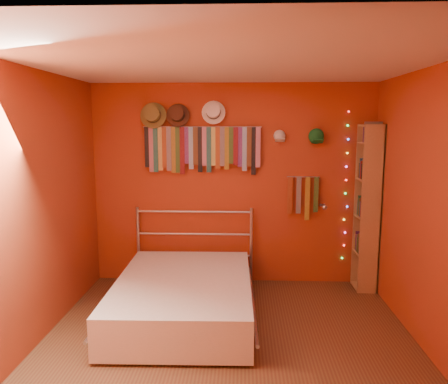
# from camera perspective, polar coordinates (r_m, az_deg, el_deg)

# --- Properties ---
(ground) EXTENTS (3.50, 3.50, 0.00)m
(ground) POSITION_cam_1_polar(r_m,az_deg,el_deg) (4.18, 0.52, -19.76)
(ground) COLOR #582F1E
(ground) RESTS_ON ground
(back_wall) EXTENTS (3.50, 0.02, 2.50)m
(back_wall) POSITION_cam_1_polar(r_m,az_deg,el_deg) (5.47, 1.15, 0.97)
(back_wall) COLOR #9D3E19
(back_wall) RESTS_ON ground
(right_wall) EXTENTS (0.02, 3.50, 2.50)m
(right_wall) POSITION_cam_1_polar(r_m,az_deg,el_deg) (4.08, 25.94, -2.67)
(right_wall) COLOR #9D3E19
(right_wall) RESTS_ON ground
(left_wall) EXTENTS (0.02, 3.50, 2.50)m
(left_wall) POSITION_cam_1_polar(r_m,az_deg,el_deg) (4.18, -24.18, -2.28)
(left_wall) COLOR #9D3E19
(left_wall) RESTS_ON ground
(ceiling) EXTENTS (3.50, 3.50, 0.02)m
(ceiling) POSITION_cam_1_polar(r_m,az_deg,el_deg) (3.70, 0.58, 16.59)
(ceiling) COLOR white
(ceiling) RESTS_ON back_wall
(tie_rack) EXTENTS (1.45, 0.03, 0.59)m
(tie_rack) POSITION_cam_1_polar(r_m,az_deg,el_deg) (5.38, -2.97, 5.85)
(tie_rack) COLOR #B4B4B9
(tie_rack) RESTS_ON back_wall
(small_tie_rack) EXTENTS (0.40, 0.03, 0.55)m
(small_tie_rack) POSITION_cam_1_polar(r_m,az_deg,el_deg) (5.47, 10.29, -0.34)
(small_tie_rack) COLOR #B4B4B9
(small_tie_rack) RESTS_ON back_wall
(fedora_olive) EXTENTS (0.32, 0.17, 0.32)m
(fedora_olive) POSITION_cam_1_polar(r_m,az_deg,el_deg) (5.43, -9.31, 9.95)
(fedora_olive) COLOR olive
(fedora_olive) RESTS_ON back_wall
(fedora_brown) EXTENTS (0.29, 0.16, 0.28)m
(fedora_brown) POSITION_cam_1_polar(r_m,az_deg,el_deg) (5.38, -6.10, 10.02)
(fedora_brown) COLOR #442618
(fedora_brown) RESTS_ON back_wall
(fedora_white) EXTENTS (0.29, 0.16, 0.28)m
(fedora_white) POSITION_cam_1_polar(r_m,az_deg,el_deg) (5.33, -1.40, 10.45)
(fedora_white) COLOR white
(fedora_white) RESTS_ON back_wall
(cap_white) EXTENTS (0.16, 0.20, 0.16)m
(cap_white) POSITION_cam_1_polar(r_m,az_deg,el_deg) (5.38, 7.25, 7.28)
(cap_white) COLOR silver
(cap_white) RESTS_ON back_wall
(cap_green) EXTENTS (0.18, 0.23, 0.18)m
(cap_green) POSITION_cam_1_polar(r_m,az_deg,el_deg) (5.44, 11.96, 7.13)
(cap_green) COLOR #186E2B
(cap_green) RESTS_ON back_wall
(fairy_lights) EXTENTS (0.06, 0.02, 1.85)m
(fairy_lights) POSITION_cam_1_polar(r_m,az_deg,el_deg) (5.58, 15.64, 0.67)
(fairy_lights) COLOR #FF3333
(fairy_lights) RESTS_ON back_wall
(reading_lamp) EXTENTS (0.06, 0.27, 0.08)m
(reading_lamp) POSITION_cam_1_polar(r_m,az_deg,el_deg) (5.39, 12.93, -1.90)
(reading_lamp) COLOR #B4B4B9
(reading_lamp) RESTS_ON back_wall
(bookshelf) EXTENTS (0.25, 0.34, 2.00)m
(bookshelf) POSITION_cam_1_polar(r_m,az_deg,el_deg) (5.51, 18.61, -1.90)
(bookshelf) COLOR #9E7247
(bookshelf) RESTS_ON ground
(bed) EXTENTS (1.50, 2.02, 0.97)m
(bed) POSITION_cam_1_polar(r_m,az_deg,el_deg) (4.69, -5.25, -13.42)
(bed) COLOR #B4B4B9
(bed) RESTS_ON ground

